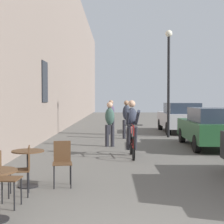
# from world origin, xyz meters

# --- Properties ---
(building_facade_left) EXTENTS (0.54, 68.00, 10.27)m
(building_facade_left) POSITION_xyz_m (-3.45, 14.00, 5.13)
(building_facade_left) COLOR gray
(building_facade_left) RESTS_ON ground_plane
(cafe_chair_near_toward_wall) EXTENTS (0.40, 0.40, 0.89)m
(cafe_chair_near_toward_wall) POSITION_xyz_m (-2.07, 2.15, 0.52)
(cafe_chair_near_toward_wall) COLOR black
(cafe_chair_near_toward_wall) RESTS_ON ground_plane
(cafe_table_mid) EXTENTS (0.64, 0.64, 0.72)m
(cafe_table_mid) POSITION_xyz_m (-2.00, 3.45, 0.52)
(cafe_table_mid) COLOR black
(cafe_table_mid) RESTS_ON ground_plane
(cafe_chair_mid_toward_street) EXTENTS (0.44, 0.44, 0.89)m
(cafe_chair_mid_toward_street) POSITION_xyz_m (-1.33, 3.53, 0.52)
(cafe_chair_mid_toward_street) COLOR black
(cafe_chair_mid_toward_street) RESTS_ON ground_plane
(cafe_chair_mid_toward_wall) EXTENTS (0.45, 0.45, 0.89)m
(cafe_chair_mid_toward_wall) POSITION_xyz_m (-1.92, 2.82, 0.52)
(cafe_chair_mid_toward_wall) COLOR black
(cafe_chair_mid_toward_wall) RESTS_ON ground_plane
(cyclist_on_bicycle) EXTENTS (0.52, 1.76, 1.74)m
(cyclist_on_bicycle) POSITION_xyz_m (0.24, 7.13, 0.81)
(cyclist_on_bicycle) COLOR black
(cyclist_on_bicycle) RESTS_ON ground_plane
(pedestrian_near) EXTENTS (0.35, 0.25, 1.64)m
(pedestrian_near) POSITION_xyz_m (-0.46, 9.35, 0.92)
(pedestrian_near) COLOR #26262D
(pedestrian_near) RESTS_ON ground_plane
(pedestrian_mid) EXTENTS (0.35, 0.25, 1.70)m
(pedestrian_mid) POSITION_xyz_m (0.24, 11.93, 0.96)
(pedestrian_mid) COLOR #26262D
(pedestrian_mid) RESTS_ON ground_plane
(pedestrian_far) EXTENTS (0.38, 0.30, 1.71)m
(pedestrian_far) POSITION_xyz_m (-0.46, 13.81, 0.96)
(pedestrian_far) COLOR #26262D
(pedestrian_far) RESTS_ON ground_plane
(street_lamp) EXTENTS (0.32, 0.32, 4.90)m
(street_lamp) POSITION_xyz_m (2.18, 12.50, 3.11)
(street_lamp) COLOR black
(street_lamp) RESTS_ON ground_plane
(parked_car_second) EXTENTS (1.77, 4.08, 1.44)m
(parked_car_second) POSITION_xyz_m (3.17, 9.06, 0.75)
(parked_car_second) COLOR #23512D
(parked_car_second) RESTS_ON ground_plane
(parked_car_third) EXTENTS (1.87, 4.41, 1.57)m
(parked_car_third) POSITION_xyz_m (3.18, 14.92, 0.81)
(parked_car_third) COLOR #B7B7BC
(parked_car_third) RESTS_ON ground_plane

